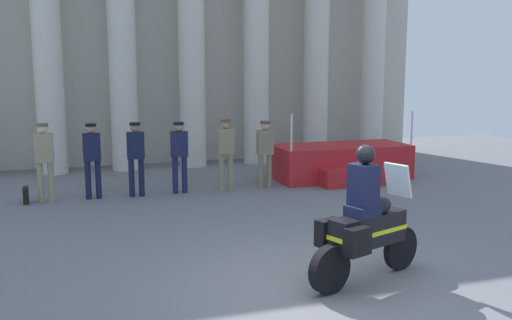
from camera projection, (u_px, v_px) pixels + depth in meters
The scene contains 11 objects.
ground_plane at pixel (322, 287), 7.64m from camera, with size 28.00×28.00×0.00m, color slate.
colonnade_backdrop at pixel (188, 32), 16.87m from camera, with size 15.36×1.62×7.44m.
reviewing_stand at pixel (342, 163), 14.99m from camera, with size 3.52×2.04×1.79m.
officer_in_row_0 at pixel (44, 156), 12.29m from camera, with size 0.39×0.24×1.72m.
officer_in_row_1 at pixel (92, 155), 12.60m from camera, with size 0.39×0.24×1.69m.
officer_in_row_2 at pixel (136, 153), 12.83m from camera, with size 0.39×0.24×1.69m.
officer_in_row_3 at pixel (179, 152), 13.16m from camera, with size 0.39×0.24×1.67m.
officer_in_row_4 at pixel (226, 149), 13.40m from camera, with size 0.39×0.24×1.70m.
officer_in_row_5 at pixel (265, 149), 13.75m from camera, with size 0.39×0.24×1.63m.
motorcycle_with_rider at pixel (365, 226), 7.69m from camera, with size 2.01×0.98×1.90m.
briefcase_on_ground at pixel (26, 195), 12.29m from camera, with size 0.10×0.32×0.36m, color black.
Camera 1 is at (-3.09, -6.64, 2.90)m, focal length 40.02 mm.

